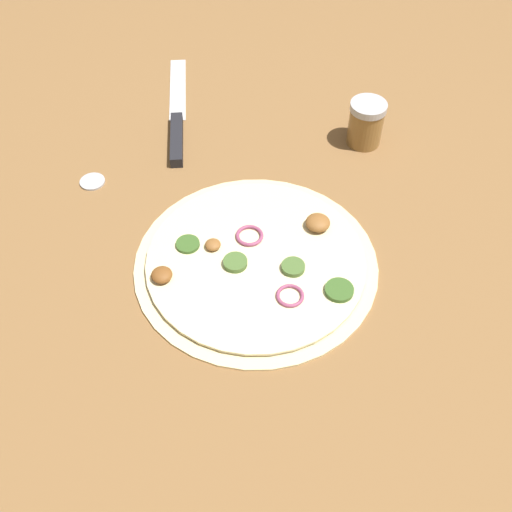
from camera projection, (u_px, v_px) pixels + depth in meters
The scene contains 5 objects.
ground_plane at pixel (256, 264), 0.84m from camera, with size 3.00×3.00×0.00m, color brown.
pizza at pixel (257, 261), 0.84m from camera, with size 0.34×0.34×0.03m.
knife at pixel (177, 126), 1.03m from camera, with size 0.28×0.19×0.02m.
spice_jar at pixel (366, 123), 0.99m from camera, with size 0.06×0.06×0.08m.
loose_cap at pixel (92, 181), 0.95m from camera, with size 0.04×0.04×0.01m.
Camera 1 is at (-0.48, -0.25, 0.65)m, focal length 42.00 mm.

